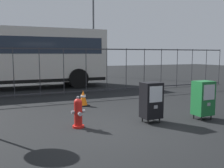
{
  "coord_description": "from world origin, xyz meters",
  "views": [
    {
      "loc": [
        -2.58,
        -5.15,
        1.72
      ],
      "look_at": [
        0.3,
        1.2,
        0.9
      ],
      "focal_mm": 40.67,
      "sensor_mm": 36.0,
      "label": 1
    }
  ],
  "objects": [
    {
      "name": "fire_hydrant",
      "position": [
        -0.9,
        0.49,
        0.35
      ],
      "size": [
        0.33,
        0.31,
        0.75
      ],
      "color": "red",
      "rests_on": "ground_plane"
    },
    {
      "name": "fence_barrier",
      "position": [
        -0.0,
        5.52,
        1.02
      ],
      "size": [
        18.03,
        0.04,
        2.0
      ],
      "color": "#2D2D33",
      "rests_on": "ground_plane"
    },
    {
      "name": "street_light_near_left",
      "position": [
        4.51,
        14.06,
        4.09
      ],
      "size": [
        0.32,
        0.32,
        7.06
      ],
      "color": "#4C4F54",
      "rests_on": "ground_plane"
    },
    {
      "name": "ground_plane",
      "position": [
        0.0,
        0.0,
        0.0
      ],
      "size": [
        60.0,
        60.0,
        0.0
      ],
      "primitive_type": "plane",
      "color": "black"
    },
    {
      "name": "traffic_cone",
      "position": [
        -0.0,
        2.88,
        0.26
      ],
      "size": [
        0.36,
        0.36,
        0.53
      ],
      "color": "black",
      "rests_on": "ground_plane"
    },
    {
      "name": "newspaper_box_secondary",
      "position": [
        0.92,
        0.17,
        0.57
      ],
      "size": [
        0.48,
        0.42,
        1.02
      ],
      "color": "black",
      "rests_on": "ground_plane"
    },
    {
      "name": "newspaper_box_primary",
      "position": [
        2.35,
        -0.13,
        0.57
      ],
      "size": [
        0.48,
        0.42,
        1.02
      ],
      "color": "black",
      "rests_on": "ground_plane"
    }
  ]
}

